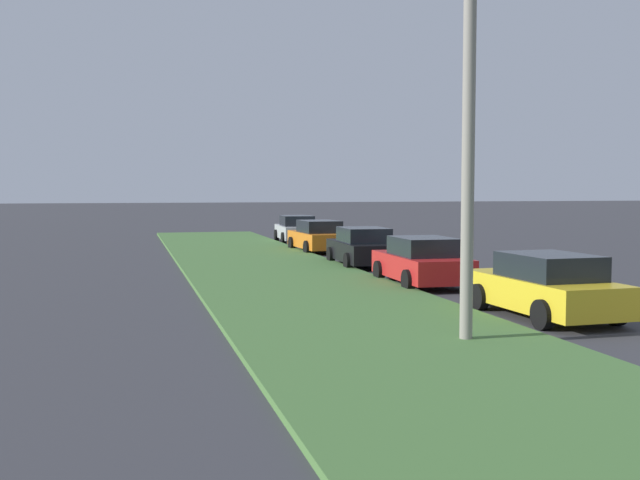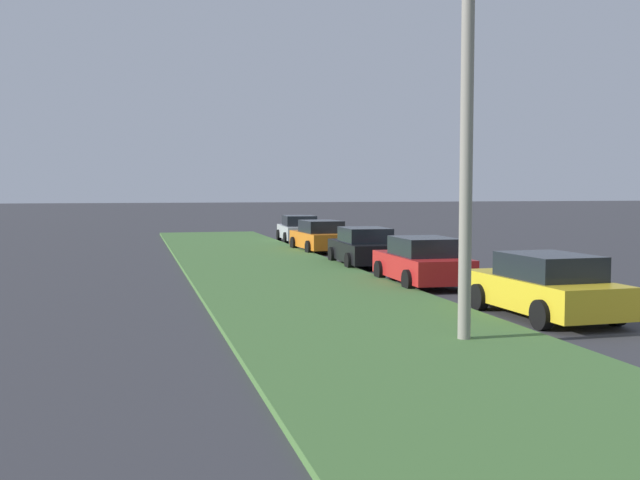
% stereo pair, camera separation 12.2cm
% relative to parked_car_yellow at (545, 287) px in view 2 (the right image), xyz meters
% --- Properties ---
extents(grass_median, '(60.00, 6.00, 0.12)m').
position_rel_parked_car_yellow_xyz_m(grass_median, '(3.99, 4.34, -0.66)').
color(grass_median, '#477238').
rests_on(grass_median, ground).
extents(parked_car_yellow, '(4.37, 2.15, 1.47)m').
position_rel_parked_car_yellow_xyz_m(parked_car_yellow, '(0.00, 0.00, 0.00)').
color(parked_car_yellow, gold).
rests_on(parked_car_yellow, ground).
extents(parked_car_red, '(4.33, 2.08, 1.47)m').
position_rel_parked_car_yellow_xyz_m(parked_car_red, '(6.12, 0.54, 0.00)').
color(parked_car_red, red).
rests_on(parked_car_red, ground).
extents(parked_car_black, '(4.36, 2.13, 1.47)m').
position_rel_parked_car_yellow_xyz_m(parked_car_black, '(11.96, 0.57, 0.00)').
color(parked_car_black, black).
rests_on(parked_car_black, ground).
extents(parked_car_orange, '(4.37, 2.16, 1.47)m').
position_rel_parked_car_yellow_xyz_m(parked_car_orange, '(18.56, 0.63, 0.00)').
color(parked_car_orange, orange).
rests_on(parked_car_orange, ground).
extents(parked_car_silver, '(4.39, 2.20, 1.47)m').
position_rel_parked_car_yellow_xyz_m(parked_car_silver, '(24.98, 0.23, 0.00)').
color(parked_car_silver, '#B2B5BA').
rests_on(parked_car_silver, ground).
extents(streetlight, '(0.96, 2.83, 7.50)m').
position_rel_parked_car_yellow_xyz_m(streetlight, '(-2.40, 2.70, 3.67)').
color(streetlight, gray).
rests_on(streetlight, ground).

